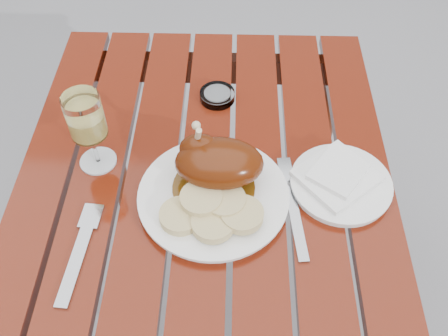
{
  "coord_description": "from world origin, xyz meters",
  "views": [
    {
      "loc": [
        0.06,
        -0.57,
        1.58
      ],
      "look_at": [
        0.04,
        0.09,
        0.78
      ],
      "focal_mm": 40.0,
      "sensor_mm": 36.0,
      "label": 1
    }
  ],
  "objects_px": {
    "table": "(207,294)",
    "dinner_plate": "(213,197)",
    "side_plate": "(341,184)",
    "wine_glass": "(90,132)",
    "ashtray": "(217,96)"
  },
  "relations": [
    {
      "from": "table",
      "to": "wine_glass",
      "type": "relative_size",
      "value": 6.39
    },
    {
      "from": "wine_glass",
      "to": "side_plate",
      "type": "bearing_deg",
      "value": -6.03
    },
    {
      "from": "wine_glass",
      "to": "side_plate",
      "type": "relative_size",
      "value": 0.88
    },
    {
      "from": "dinner_plate",
      "to": "wine_glass",
      "type": "xyz_separation_m",
      "value": [
        -0.26,
        0.1,
        0.08
      ]
    },
    {
      "from": "side_plate",
      "to": "wine_glass",
      "type": "bearing_deg",
      "value": 173.97
    },
    {
      "from": "dinner_plate",
      "to": "ashtray",
      "type": "bearing_deg",
      "value": 90.54
    },
    {
      "from": "dinner_plate",
      "to": "ashtray",
      "type": "distance_m",
      "value": 0.3
    },
    {
      "from": "ashtray",
      "to": "table",
      "type": "bearing_deg",
      "value": -93.25
    },
    {
      "from": "dinner_plate",
      "to": "table",
      "type": "bearing_deg",
      "value": -124.69
    },
    {
      "from": "table",
      "to": "wine_glass",
      "type": "distance_m",
      "value": 0.54
    },
    {
      "from": "wine_glass",
      "to": "dinner_plate",
      "type": "bearing_deg",
      "value": -20.45
    },
    {
      "from": "dinner_plate",
      "to": "side_plate",
      "type": "relative_size",
      "value": 1.46
    },
    {
      "from": "table",
      "to": "ashtray",
      "type": "height_order",
      "value": "ashtray"
    },
    {
      "from": "wine_glass",
      "to": "side_plate",
      "type": "distance_m",
      "value": 0.53
    },
    {
      "from": "table",
      "to": "dinner_plate",
      "type": "distance_m",
      "value": 0.39
    }
  ]
}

